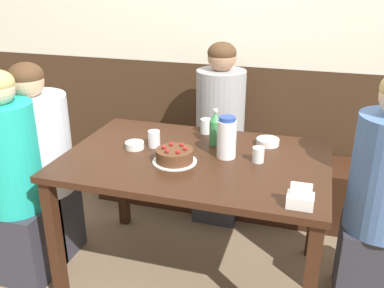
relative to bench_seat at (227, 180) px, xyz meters
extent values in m
plane|color=#846B51|center=(0.00, -0.83, -0.22)|extent=(12.00, 12.00, 0.00)
cube|color=#3D2819|center=(0.00, 0.22, 0.30)|extent=(4.80, 0.04, 1.03)
cube|color=#381E11|center=(0.00, 0.00, 0.00)|extent=(1.95, 0.38, 0.44)
cube|color=#381E11|center=(0.00, -0.83, 0.52)|extent=(1.37, 0.90, 0.03)
cube|color=#381E11|center=(-0.64, -1.23, 0.14)|extent=(0.06, 0.06, 0.72)
cube|color=#381E11|center=(-0.64, -0.43, 0.14)|extent=(0.06, 0.06, 0.72)
cube|color=#381E11|center=(0.64, -0.43, 0.14)|extent=(0.06, 0.06, 0.72)
cylinder|color=white|center=(-0.08, -0.92, 0.55)|extent=(0.23, 0.23, 0.01)
cylinder|color=#56331E|center=(-0.08, -0.92, 0.58)|extent=(0.19, 0.19, 0.06)
sphere|color=red|center=(-0.12, -0.88, 0.62)|extent=(0.02, 0.02, 0.02)
sphere|color=red|center=(-0.14, -0.93, 0.62)|extent=(0.02, 0.02, 0.02)
sphere|color=red|center=(-0.10, -0.97, 0.62)|extent=(0.02, 0.02, 0.02)
sphere|color=red|center=(-0.05, -0.96, 0.62)|extent=(0.02, 0.02, 0.02)
sphere|color=red|center=(-0.03, -0.91, 0.62)|extent=(0.02, 0.02, 0.02)
sphere|color=red|center=(-0.06, -0.87, 0.62)|extent=(0.02, 0.02, 0.02)
cylinder|color=white|center=(0.15, -0.78, 0.64)|extent=(0.10, 0.10, 0.20)
cylinder|color=#28479E|center=(0.15, -0.78, 0.75)|extent=(0.08, 0.08, 0.02)
cylinder|color=#388E4C|center=(0.06, -0.63, 0.61)|extent=(0.06, 0.06, 0.14)
cone|color=#388E4C|center=(0.06, -0.63, 0.71)|extent=(0.06, 0.06, 0.05)
cylinder|color=silver|center=(0.06, -0.63, 0.74)|extent=(0.03, 0.03, 0.01)
cube|color=white|center=(0.56, -1.19, 0.57)|extent=(0.11, 0.08, 0.05)
cube|color=white|center=(0.56, -1.19, 0.62)|extent=(0.09, 0.03, 0.05)
cylinder|color=white|center=(-0.35, -0.81, 0.56)|extent=(0.10, 0.10, 0.04)
cylinder|color=white|center=(0.34, -0.55, 0.56)|extent=(0.13, 0.13, 0.04)
cylinder|color=silver|center=(-0.04, -0.47, 0.59)|extent=(0.07, 0.07, 0.09)
cylinder|color=silver|center=(0.32, -0.79, 0.58)|extent=(0.06, 0.06, 0.08)
cylinder|color=silver|center=(-0.26, -0.76, 0.59)|extent=(0.07, 0.07, 0.09)
cube|color=#33333D|center=(-0.95, -1.10, 0.01)|extent=(0.34, 0.30, 0.45)
cylinder|color=#1EB2A3|center=(-0.95, -1.10, 0.53)|extent=(0.31, 0.31, 0.60)
cube|color=#33333D|center=(0.95, -0.74, 0.01)|extent=(0.34, 0.30, 0.45)
cube|color=#33333D|center=(-0.03, -0.12, 0.01)|extent=(0.30, 0.34, 0.45)
cylinder|color=#99999E|center=(-0.03, -0.12, 0.54)|extent=(0.33, 0.33, 0.62)
sphere|color=#A87A5B|center=(-0.03, -0.12, 0.93)|extent=(0.18, 0.18, 0.18)
ellipsoid|color=#4C331E|center=(-0.03, -0.12, 0.96)|extent=(0.19, 0.19, 0.14)
cube|color=#33333D|center=(-0.95, -0.87, 0.01)|extent=(0.34, 0.30, 0.45)
cylinder|color=silver|center=(-0.95, -0.87, 0.52)|extent=(0.40, 0.40, 0.57)
sphere|color=tan|center=(-0.95, -0.87, 0.89)|extent=(0.19, 0.19, 0.19)
ellipsoid|color=#4C331E|center=(-0.95, -0.87, 0.92)|extent=(0.19, 0.19, 0.14)
camera|label=1|loc=(0.58, -2.79, 1.45)|focal=40.00mm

